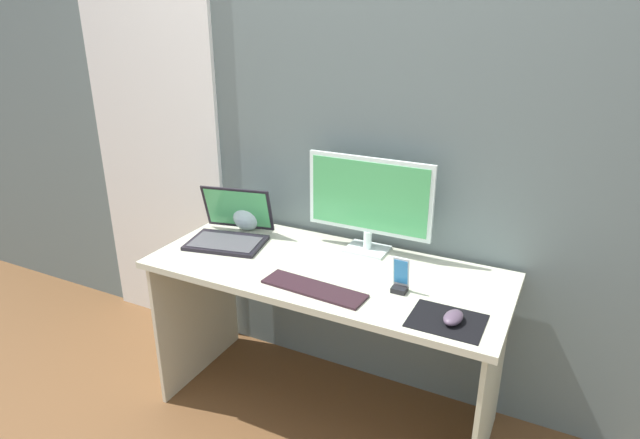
{
  "coord_description": "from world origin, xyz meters",
  "views": [
    {
      "loc": [
        0.87,
        -1.77,
        1.72
      ],
      "look_at": [
        -0.02,
        -0.02,
        0.95
      ],
      "focal_mm": 30.13,
      "sensor_mm": 36.0,
      "label": 1
    }
  ],
  "objects_px": {
    "fishbowl": "(248,215)",
    "mouse": "(453,318)",
    "laptop": "(230,231)",
    "keyboard_external": "(314,289)",
    "phone_in_dock": "(400,279)",
    "monitor": "(369,200)"
  },
  "relations": [
    {
      "from": "keyboard_external",
      "to": "mouse",
      "type": "distance_m",
      "value": 0.52
    },
    {
      "from": "keyboard_external",
      "to": "mouse",
      "type": "xyz_separation_m",
      "value": [
        0.52,
        0.01,
        0.02
      ]
    },
    {
      "from": "keyboard_external",
      "to": "mouse",
      "type": "bearing_deg",
      "value": 4.77
    },
    {
      "from": "monitor",
      "to": "laptop",
      "type": "relative_size",
      "value": 1.43
    },
    {
      "from": "fishbowl",
      "to": "mouse",
      "type": "relative_size",
      "value": 1.47
    },
    {
      "from": "laptop",
      "to": "fishbowl",
      "type": "relative_size",
      "value": 2.64
    },
    {
      "from": "fishbowl",
      "to": "phone_in_dock",
      "type": "relative_size",
      "value": 1.05
    },
    {
      "from": "monitor",
      "to": "phone_in_dock",
      "type": "xyz_separation_m",
      "value": [
        0.25,
        -0.28,
        -0.18
      ]
    },
    {
      "from": "laptop",
      "to": "keyboard_external",
      "type": "xyz_separation_m",
      "value": [
        0.55,
        -0.24,
        -0.04
      ]
    },
    {
      "from": "fishbowl",
      "to": "keyboard_external",
      "type": "bearing_deg",
      "value": -35.27
    },
    {
      "from": "mouse",
      "to": "monitor",
      "type": "bearing_deg",
      "value": 146.57
    },
    {
      "from": "laptop",
      "to": "keyboard_external",
      "type": "height_order",
      "value": "laptop"
    },
    {
      "from": "laptop",
      "to": "phone_in_dock",
      "type": "relative_size",
      "value": 2.78
    },
    {
      "from": "monitor",
      "to": "phone_in_dock",
      "type": "height_order",
      "value": "monitor"
    },
    {
      "from": "fishbowl",
      "to": "phone_in_dock",
      "type": "xyz_separation_m",
      "value": [
        0.85,
        -0.26,
        -0.02
      ]
    },
    {
      "from": "mouse",
      "to": "phone_in_dock",
      "type": "relative_size",
      "value": 0.72
    },
    {
      "from": "monitor",
      "to": "keyboard_external",
      "type": "bearing_deg",
      "value": -96.4
    },
    {
      "from": "keyboard_external",
      "to": "phone_in_dock",
      "type": "relative_size",
      "value": 2.94
    },
    {
      "from": "monitor",
      "to": "mouse",
      "type": "distance_m",
      "value": 0.66
    },
    {
      "from": "monitor",
      "to": "phone_in_dock",
      "type": "bearing_deg",
      "value": -48.75
    },
    {
      "from": "phone_in_dock",
      "to": "mouse",
      "type": "bearing_deg",
      "value": -29.21
    },
    {
      "from": "fishbowl",
      "to": "keyboard_external",
      "type": "relative_size",
      "value": 0.36
    }
  ]
}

